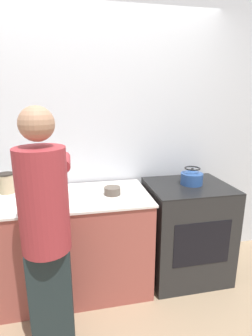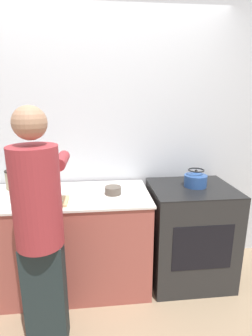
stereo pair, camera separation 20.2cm
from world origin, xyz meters
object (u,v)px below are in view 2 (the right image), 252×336
(cutting_board, at_px, (47,202))
(bowl_prep, at_px, (113,190))
(oven, at_px, (189,233))
(canister_jar, at_px, (13,180))
(person, at_px, (40,225))
(knife, at_px, (48,199))
(kettle, at_px, (196,179))

(cutting_board, bearing_deg, bowl_prep, 14.89)
(oven, relative_size, canister_jar, 5.21)
(person, relative_size, cutting_board, 5.06)
(knife, distance_m, bowl_prep, 0.55)
(person, relative_size, canister_jar, 9.36)
(bowl_prep, relative_size, canister_jar, 0.80)
(knife, bearing_deg, cutting_board, -68.68)
(oven, distance_m, cutting_board, 1.33)
(bowl_prep, bearing_deg, knife, -166.97)
(oven, distance_m, bowl_prep, 0.85)
(kettle, bearing_deg, bowl_prep, -177.80)
(kettle, bearing_deg, knife, -173.23)
(cutting_board, distance_m, bowl_prep, 0.55)
(kettle, height_order, bowl_prep, kettle)
(knife, bearing_deg, kettle, 30.48)
(cutting_board, height_order, knife, knife)
(oven, height_order, person, person)
(person, xyz_separation_m, knife, (-0.03, 0.43, 0.00))
(person, distance_m, bowl_prep, 0.75)
(person, distance_m, canister_jar, 0.88)
(knife, xyz_separation_m, kettle, (1.28, 0.15, 0.08))
(knife, height_order, canister_jar, canister_jar)
(person, bearing_deg, oven, 24.98)
(knife, distance_m, canister_jar, 0.51)
(bowl_prep, bearing_deg, canister_jar, 165.62)
(cutting_board, relative_size, canister_jar, 1.85)
(knife, relative_size, kettle, 1.16)
(knife, xyz_separation_m, bowl_prep, (0.53, 0.12, 0.01))
(oven, relative_size, kettle, 4.58)
(oven, height_order, canister_jar, canister_jar)
(oven, relative_size, cutting_board, 2.82)
(person, relative_size, bowl_prep, 11.73)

